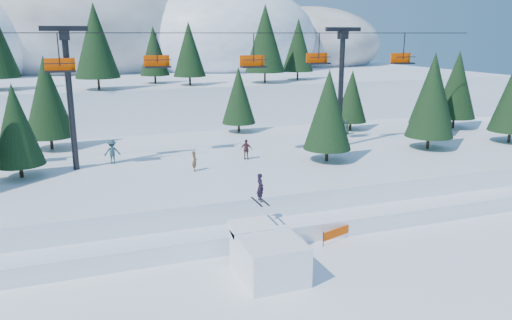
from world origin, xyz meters
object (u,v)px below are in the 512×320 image
object	(u,v)px
jump_kicker	(268,255)
chairlift	(214,72)
banner_near	(339,232)
banner_far	(355,220)

from	to	relation	value
jump_kicker	chairlift	size ratio (longest dim) A/B	0.11
banner_near	banner_far	world-z (taller)	same
jump_kicker	banner_near	distance (m)	6.38
jump_kicker	banner_far	bearing A→B (deg)	28.65
jump_kicker	chairlift	distance (m)	18.06
chairlift	banner_near	xyz separation A→B (m)	(4.05, -13.29, -8.78)
chairlift	banner_near	size ratio (longest dim) A/B	16.95
banner_near	banner_far	xyz separation A→B (m)	(1.95, 1.47, 0.00)
jump_kicker	banner_near	size ratio (longest dim) A/B	1.89
jump_kicker	chairlift	bearing A→B (deg)	84.02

